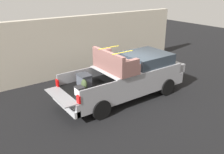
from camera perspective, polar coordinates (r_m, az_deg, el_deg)
The scene contains 3 objects.
ground_plane at distance 10.54m, azimuth 2.66°, elevation -4.87°, with size 40.00×40.00×0.00m, color black.
pickup_truck at distance 10.36m, azimuth 4.24°, elevation 0.31°, with size 6.05×2.06×2.23m.
building_facade at distance 13.41m, azimuth -5.54°, elevation 7.94°, with size 11.97×0.36×3.11m, color beige.
Camera 1 is at (-5.89, -7.38, 4.68)m, focal length 38.22 mm.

